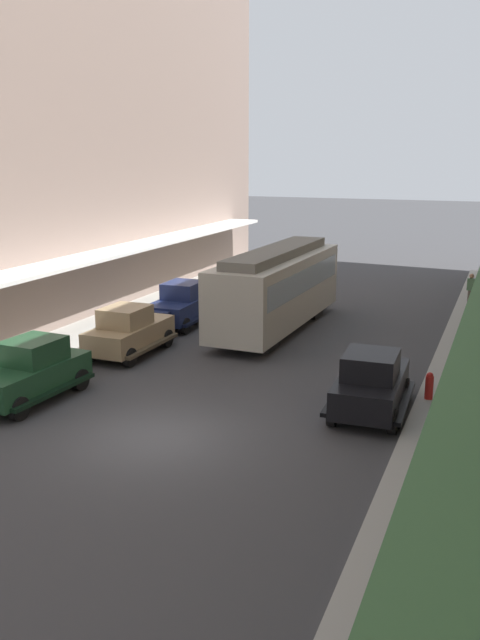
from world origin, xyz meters
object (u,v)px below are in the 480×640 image
parked_car_0 (260,268)px  parked_car_1 (371,381)px  fire_hydrant (429,385)px  pedestrian_2 (471,291)px  parked_car_3 (29,370)px  streetcar (277,285)px  parked_car_2 (181,303)px  parked_car_4 (129,330)px

parked_car_0 → parked_car_1: 19.83m
fire_hydrant → pedestrian_2: 13.33m
parked_car_0 → parked_car_3: bearing=-89.9°
fire_hydrant → streetcar: bearing=136.7°
parked_car_2 → fire_hydrant: 12.62m
streetcar → fire_hydrant: streetcar is taller
parked_car_2 → streetcar: streetcar is taller
parked_car_2 → parked_car_0: bearing=90.3°
parked_car_2 → fire_hydrant: (11.15, -5.89, -0.38)m
parked_car_1 → fire_hydrant: parked_car_1 is taller
pedestrian_2 → fire_hydrant: bearing=-91.3°
fire_hydrant → pedestrian_2: (0.31, 13.32, 0.43)m
parked_car_0 → parked_car_3: size_ratio=1.00×
parked_car_4 → streetcar: bearing=54.9°
parked_car_0 → pedestrian_2: bearing=-12.7°
parked_car_1 → parked_car_4: 9.75m
parked_car_3 → parked_car_4: (0.26, 5.28, 0.00)m
parked_car_0 → parked_car_3: same height
parked_car_4 → pedestrian_2: bearing=47.4°
fire_hydrant → parked_car_1: bearing=-136.9°
parked_car_0 → parked_car_3: 20.06m
streetcar → parked_car_4: bearing=-125.1°
parked_car_4 → fire_hydrant: parked_car_4 is taller
parked_car_2 → streetcar: 4.29m
parked_car_2 → parked_car_4: (0.25, -4.76, 0.00)m
parked_car_3 → fire_hydrant: 11.91m
parked_car_1 → pedestrian_2: bearing=83.1°
parked_car_0 → streetcar: 10.22m
parked_car_3 → parked_car_4: same height
parked_car_2 → parked_car_4: size_ratio=1.01×
parked_car_4 → fire_hydrant: size_ratio=5.21×
parked_car_1 → parked_car_4: (-9.43, 2.50, 0.00)m
parked_car_2 → fire_hydrant: size_ratio=5.24×
parked_car_0 → parked_car_2: 10.02m
streetcar → pedestrian_2: streetcar is taller
parked_car_1 → parked_car_3: (-9.69, -2.78, 0.00)m
parked_car_2 → pedestrian_2: (11.46, 7.43, 0.05)m
parked_car_2 → parked_car_3: 10.04m
streetcar → fire_hydrant: 9.75m
parked_car_4 → streetcar: size_ratio=0.44×
parked_car_0 → parked_car_2: (0.05, -10.02, 0.00)m
fire_hydrant → pedestrian_2: pedestrian_2 is taller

